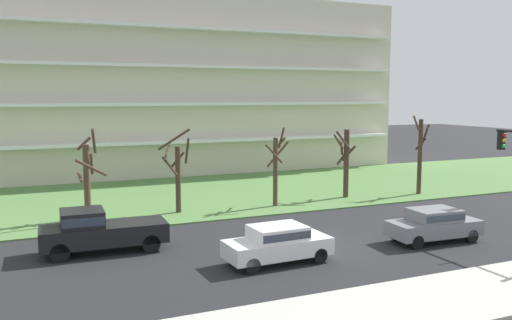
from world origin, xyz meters
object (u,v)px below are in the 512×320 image
tree_left (177,172)px  sedan_gray_center_left (434,224)px  tree_far_right (420,154)px  sedan_white_center_right (278,242)px  tree_center (276,167)px  pickup_black_near_left (98,230)px  tree_right (346,161)px  tree_far_left (88,177)px

tree_left → sedan_gray_center_left: bearing=-48.9°
tree_far_right → sedan_white_center_right: 18.66m
tree_far_right → tree_left: bearing=176.9°
tree_left → tree_center: size_ratio=0.99×
tree_left → sedan_gray_center_left: size_ratio=1.09×
tree_center → pickup_black_near_left: size_ratio=0.91×
sedan_gray_center_left → sedan_white_center_right: size_ratio=1.00×
tree_left → sedan_gray_center_left: (9.43, -10.82, -1.58)m
tree_left → tree_far_right: (16.94, -0.92, 0.38)m
tree_center → tree_right: (5.50, 0.74, 0.06)m
tree_far_left → tree_far_right: bearing=-3.1°
tree_right → tree_left: bearing=-179.7°
tree_right → sedan_white_center_right: (-10.29, -10.89, -1.68)m
tree_far_left → tree_left: (4.99, -0.28, 0.02)m
tree_center → tree_right: 5.55m
tree_far_left → tree_far_right: size_ratio=0.93×
tree_far_left → sedan_white_center_right: (6.24, -11.10, -1.56)m
tree_far_right → pickup_black_near_left: size_ratio=1.01×
tree_center → pickup_black_near_left: bearing=-153.6°
tree_center → tree_far_right: tree_far_right is taller
tree_far_left → sedan_white_center_right: 12.83m
tree_right → tree_far_left: bearing=179.3°
tree_center → tree_right: size_ratio=1.07×
tree_left → sedan_white_center_right: bearing=-83.4°
tree_far_left → tree_right: 16.53m
tree_far_left → pickup_black_near_left: (-0.32, -6.59, -1.42)m
sedan_gray_center_left → tree_left: bearing=134.1°
sedan_white_center_right → tree_left: bearing=94.2°
tree_right → pickup_black_near_left: size_ratio=0.85×
tree_left → pickup_black_near_left: (-5.31, -6.31, -1.44)m
tree_right → sedan_gray_center_left: (-2.11, -10.89, -1.68)m
tree_center → sedan_white_center_right: tree_center is taller
pickup_black_near_left → sedan_white_center_right: size_ratio=1.22×
tree_left → tree_center: 6.08m
tree_left → tree_right: size_ratio=1.06×
tree_right → sedan_gray_center_left: 11.22m
sedan_gray_center_left → tree_far_right: bearing=55.9°
tree_right → tree_far_right: 5.49m
pickup_black_near_left → sedan_white_center_right: (6.56, -4.51, -0.14)m
tree_far_right → sedan_white_center_right: tree_far_right is taller
tree_far_right → tree_right: bearing=169.6°
tree_left → pickup_black_near_left: bearing=-130.1°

